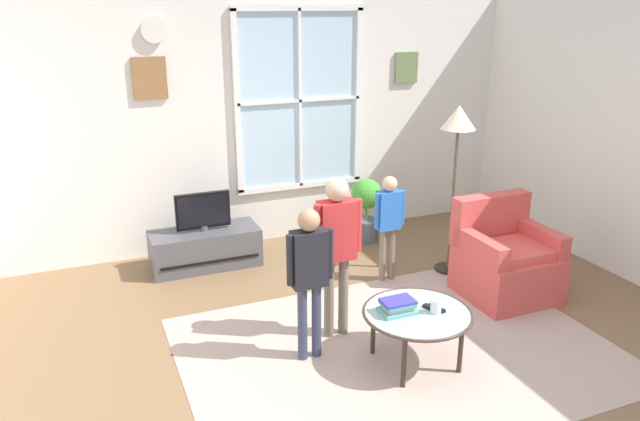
{
  "coord_description": "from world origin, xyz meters",
  "views": [
    {
      "loc": [
        -1.87,
        -3.42,
        2.52
      ],
      "look_at": [
        -0.26,
        0.48,
        1.07
      ],
      "focal_mm": 34.23,
      "sensor_mm": 36.0,
      "label": 1
    }
  ],
  "objects": [
    {
      "name": "ground_plane",
      "position": [
        0.0,
        0.0,
        -0.01
      ],
      "size": [
        6.33,
        5.98,
        0.02
      ],
      "primitive_type": "cube",
      "color": "brown"
    },
    {
      "name": "back_wall",
      "position": [
        0.02,
        2.75,
        1.32
      ],
      "size": [
        5.73,
        0.17,
        2.62
      ],
      "color": "silver",
      "rests_on": "ground_plane"
    },
    {
      "name": "area_rug",
      "position": [
        0.22,
        0.1,
        0.0
      ],
      "size": [
        3.19,
        2.33,
        0.01
      ],
      "primitive_type": "cube",
      "color": "tan",
      "rests_on": "ground_plane"
    },
    {
      "name": "tv_stand",
      "position": [
        -0.78,
        2.22,
        0.19
      ],
      "size": [
        1.07,
        0.46,
        0.38
      ],
      "color": "#4C4C51",
      "rests_on": "ground_plane"
    },
    {
      "name": "television",
      "position": [
        -0.78,
        2.22,
        0.59
      ],
      "size": [
        0.53,
        0.08,
        0.39
      ],
      "color": "#4C4C4C",
      "rests_on": "tv_stand"
    },
    {
      "name": "armchair",
      "position": [
        1.57,
        0.58,
        0.33
      ],
      "size": [
        0.76,
        0.74,
        0.87
      ],
      "color": "#D14C47",
      "rests_on": "ground_plane"
    },
    {
      "name": "coffee_table",
      "position": [
        0.26,
        -0.09,
        0.39
      ],
      "size": [
        0.79,
        0.79,
        0.42
      ],
      "color": "#99B2B7",
      "rests_on": "ground_plane"
    },
    {
      "name": "book_stack",
      "position": [
        0.12,
        -0.04,
        0.47
      ],
      "size": [
        0.25,
        0.18,
        0.1
      ],
      "color": "#5FAEAB",
      "rests_on": "coffee_table"
    },
    {
      "name": "cup",
      "position": [
        0.37,
        -0.15,
        0.47
      ],
      "size": [
        0.08,
        0.08,
        0.11
      ],
      "primitive_type": "cylinder",
      "color": "white",
      "rests_on": "coffee_table"
    },
    {
      "name": "remote_near_books",
      "position": [
        0.41,
        -0.11,
        0.43
      ],
      "size": [
        0.06,
        0.14,
        0.02
      ],
      "primitive_type": "cube",
      "rotation": [
        0.0,
        0.0,
        0.17
      ],
      "color": "black",
      "rests_on": "coffee_table"
    },
    {
      "name": "remote_near_cup",
      "position": [
        0.37,
        -0.1,
        0.43
      ],
      "size": [
        0.07,
        0.15,
        0.02
      ],
      "primitive_type": "cube",
      "rotation": [
        0.0,
        0.0,
        0.26
      ],
      "color": "black",
      "rests_on": "coffee_table"
    },
    {
      "name": "person_black_shirt",
      "position": [
        -0.43,
        0.27,
        0.73
      ],
      "size": [
        0.35,
        0.16,
        1.17
      ],
      "color": "#333851",
      "rests_on": "ground_plane"
    },
    {
      "name": "person_red_shirt",
      "position": [
        -0.11,
        0.51,
        0.81
      ],
      "size": [
        0.39,
        0.18,
        1.3
      ],
      "color": "#726656",
      "rests_on": "ground_plane"
    },
    {
      "name": "person_blue_shirt",
      "position": [
        0.74,
        1.25,
        0.64
      ],
      "size": [
        0.31,
        0.14,
        1.02
      ],
      "color": "#726656",
      "rests_on": "ground_plane"
    },
    {
      "name": "potted_plant_by_window",
      "position": [
        1.01,
        2.24,
        0.39
      ],
      "size": [
        0.33,
        0.33,
        0.71
      ],
      "color": "#4C565B",
      "rests_on": "ground_plane"
    },
    {
      "name": "floor_lamp",
      "position": [
        1.41,
        1.21,
        1.36
      ],
      "size": [
        0.32,
        0.32,
        1.63
      ],
      "color": "black",
      "rests_on": "ground_plane"
    }
  ]
}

